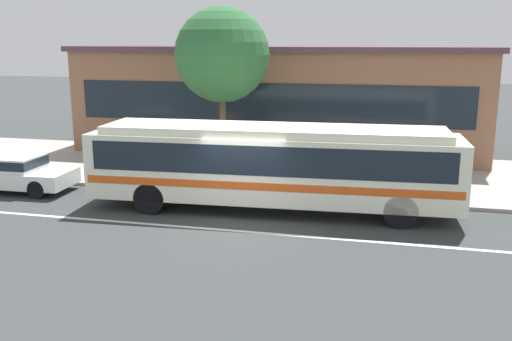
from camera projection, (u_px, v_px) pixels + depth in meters
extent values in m
plane|color=#333738|center=(241.00, 222.00, 16.98)|extent=(120.00, 120.00, 0.00)
cube|color=#A19690|center=(283.00, 170.00, 23.43)|extent=(60.00, 8.00, 0.12)
cube|color=silver|center=(234.00, 231.00, 16.22)|extent=(56.00, 0.16, 0.01)
cube|color=white|center=(272.00, 166.00, 17.90)|extent=(11.71, 3.05, 2.05)
cube|color=white|center=(272.00, 130.00, 17.64)|extent=(10.77, 2.71, 0.24)
cube|color=#19232D|center=(272.00, 153.00, 17.81)|extent=(11.01, 3.04, 0.90)
cube|color=#D85419|center=(272.00, 177.00, 17.99)|extent=(11.48, 3.07, 0.24)
cube|color=#19232D|center=(463.00, 160.00, 16.79)|extent=(0.23, 2.19, 0.98)
cylinder|color=black|center=(396.00, 192.00, 18.47)|extent=(1.01, 0.33, 1.00)
cylinder|color=black|center=(400.00, 211.00, 16.36)|extent=(1.01, 0.33, 1.00)
cylinder|color=black|center=(172.00, 181.00, 19.83)|extent=(1.01, 0.33, 1.00)
cylinder|color=black|center=(150.00, 198.00, 17.72)|extent=(1.01, 0.33, 1.00)
cube|color=white|center=(12.00, 177.00, 20.44)|extent=(4.51, 1.93, 0.55)
cube|color=white|center=(5.00, 162.00, 20.36)|extent=(2.55, 1.65, 0.50)
cube|color=#19232D|center=(5.00, 162.00, 20.36)|extent=(2.59, 1.67, 0.32)
cylinder|color=black|center=(61.00, 179.00, 20.95)|extent=(0.65, 0.24, 0.64)
cylinder|color=black|center=(37.00, 189.00, 19.46)|extent=(0.65, 0.24, 0.64)
cylinder|color=slate|center=(269.00, 177.00, 20.45)|extent=(0.14, 0.14, 0.80)
cylinder|color=slate|center=(273.00, 177.00, 20.36)|extent=(0.14, 0.14, 0.80)
cylinder|color=#4B4158|center=(271.00, 158.00, 20.25)|extent=(0.44, 0.44, 0.57)
sphere|color=tan|center=(271.00, 148.00, 20.16)|extent=(0.20, 0.20, 0.20)
cylinder|color=#795D62|center=(200.00, 175.00, 20.51)|extent=(0.14, 0.14, 0.90)
cylinder|color=#795D62|center=(203.00, 176.00, 20.38)|extent=(0.14, 0.14, 0.90)
cylinder|color=green|center=(201.00, 154.00, 20.27)|extent=(0.48, 0.48, 0.63)
sphere|color=tan|center=(201.00, 143.00, 20.17)|extent=(0.23, 0.23, 0.23)
cylinder|color=gray|center=(375.00, 162.00, 19.16)|extent=(0.08, 0.08, 2.35)
cube|color=yellow|center=(376.00, 134.00, 18.94)|extent=(0.07, 0.44, 0.56)
cylinder|color=brown|center=(223.00, 130.00, 22.77)|extent=(0.24, 0.24, 3.36)
sphere|color=#2D6435|center=(222.00, 55.00, 22.10)|extent=(3.73, 3.73, 3.73)
cube|color=#895F44|center=(281.00, 101.00, 27.94)|extent=(18.91, 6.92, 4.81)
cube|color=#19232D|center=(266.00, 103.00, 24.58)|extent=(17.40, 0.04, 1.73)
cube|color=#523642|center=(281.00, 48.00, 27.37)|extent=(19.31, 7.32, 0.24)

